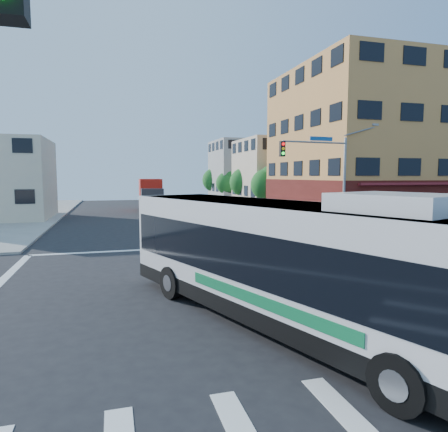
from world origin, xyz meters
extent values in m
plane|color=black|center=(0.00, 0.00, 0.00)|extent=(120.00, 120.00, 0.00)
cube|color=gray|center=(35.00, 35.00, 0.07)|extent=(50.00, 50.00, 0.15)
cube|color=#B87D42|center=(20.00, 18.50, 7.00)|extent=(18.00, 15.00, 14.00)
cube|color=#541713|center=(20.00, 18.50, 2.00)|extent=(18.09, 15.08, 4.00)
cube|color=maroon|center=(20.00, 11.40, 3.60)|extent=(16.00, 1.60, 0.51)
cube|color=beige|center=(17.00, 34.00, 4.50)|extent=(12.00, 10.00, 9.00)
cube|color=gray|center=(17.00, 48.00, 5.00)|extent=(12.00, 10.00, 10.00)
cylinder|color=gray|center=(10.80, 10.80, 3.50)|extent=(0.18, 0.18, 7.00)
cylinder|color=gray|center=(8.30, 10.55, 6.60)|extent=(5.01, 0.62, 0.12)
cube|color=black|center=(5.80, 10.30, 6.10)|extent=(0.32, 0.30, 1.00)
sphere|color=#FF0C0C|center=(5.80, 10.13, 6.40)|extent=(0.20, 0.20, 0.20)
sphere|color=yellow|center=(5.80, 10.13, 6.10)|extent=(0.20, 0.20, 0.20)
sphere|color=#19FF33|center=(5.80, 10.13, 5.80)|extent=(0.20, 0.20, 0.20)
cube|color=#165097|center=(8.80, 10.60, 6.85)|extent=(1.80, 0.22, 0.28)
cube|color=gray|center=(13.30, 11.05, 8.00)|extent=(0.50, 0.22, 0.14)
cylinder|color=#3A2715|center=(11.80, 28.00, 0.96)|extent=(0.28, 0.28, 1.92)
sphere|color=#18541E|center=(11.80, 28.00, 3.37)|extent=(3.60, 3.60, 3.60)
sphere|color=#18541E|center=(12.20, 27.70, 4.27)|extent=(2.52, 2.52, 2.52)
cylinder|color=#3A2715|center=(11.80, 36.00, 1.00)|extent=(0.28, 0.28, 1.99)
sphere|color=#18541E|center=(11.80, 36.00, 3.51)|extent=(3.80, 3.80, 3.80)
sphere|color=#18541E|center=(12.20, 35.70, 4.46)|extent=(2.66, 2.66, 2.66)
cylinder|color=#3A2715|center=(11.80, 44.00, 0.94)|extent=(0.28, 0.28, 1.89)
sphere|color=#18541E|center=(11.80, 44.00, 3.25)|extent=(3.40, 3.40, 3.40)
sphere|color=#18541E|center=(12.20, 43.70, 4.10)|extent=(2.38, 2.38, 2.38)
cylinder|color=#3A2715|center=(11.80, 52.00, 1.01)|extent=(0.28, 0.28, 2.03)
sphere|color=#18541E|center=(11.80, 52.00, 3.63)|extent=(4.00, 4.00, 4.00)
sphere|color=#18541E|center=(12.20, 51.70, 4.63)|extent=(2.80, 2.80, 2.80)
cube|color=black|center=(-0.33, -3.79, 0.61)|extent=(7.35, 13.53, 0.50)
cube|color=silver|center=(-0.33, -3.79, 1.97)|extent=(7.33, 13.50, 3.17)
cube|color=black|center=(-0.33, -3.79, 2.17)|extent=(7.24, 13.14, 1.39)
cube|color=black|center=(-2.64, 2.40, 2.06)|extent=(2.47, 0.98, 1.50)
cube|color=#E5590C|center=(-2.65, 2.43, 3.17)|extent=(2.01, 0.80, 0.31)
cube|color=silver|center=(-0.33, -3.79, 3.49)|extent=(7.18, 13.23, 0.13)
cube|color=silver|center=(0.84, -6.92, 3.76)|extent=(2.72, 2.99, 0.40)
cube|color=#116A3C|center=(-1.47, -4.81, 1.17)|extent=(2.16, 5.74, 0.31)
cube|color=#116A3C|center=(1.21, -3.81, 1.17)|extent=(2.16, 5.74, 0.31)
cylinder|color=black|center=(-3.07, -0.26, 0.58)|extent=(0.72, 1.20, 1.16)
cylinder|color=#99999E|center=(-3.21, -0.31, 0.58)|extent=(0.24, 0.56, 0.58)
cylinder|color=black|center=(-0.58, 0.67, 0.58)|extent=(0.72, 1.20, 1.16)
cylinder|color=#99999E|center=(-0.43, 0.73, 0.58)|extent=(0.24, 0.56, 0.58)
cylinder|color=black|center=(-0.08, -8.26, 0.58)|extent=(0.72, 1.20, 1.16)
cylinder|color=#99999E|center=(-0.22, -8.31, 0.58)|extent=(0.24, 0.56, 0.58)
cube|color=#28282E|center=(-0.43, 33.46, 1.43)|extent=(2.60, 2.50, 2.85)
cube|color=black|center=(-0.47, 32.42, 1.87)|extent=(2.31, 0.17, 1.10)
cube|color=red|center=(-0.29, 37.63, 2.31)|extent=(2.84, 6.23, 3.29)
cube|color=black|center=(-0.34, 36.31, 0.60)|extent=(2.71, 8.86, 0.33)
cylinder|color=black|center=(-1.58, 33.72, 0.55)|extent=(0.34, 1.11, 1.10)
cylinder|color=black|center=(0.73, 33.64, 0.55)|extent=(0.34, 1.11, 1.10)
cylinder|color=black|center=(-1.47, 36.90, 0.55)|extent=(0.34, 1.11, 1.10)
cylinder|color=black|center=(0.83, 36.82, 0.55)|extent=(0.34, 1.11, 1.10)
cylinder|color=black|center=(-1.38, 39.65, 0.55)|extent=(0.34, 1.11, 1.10)
cylinder|color=black|center=(0.92, 39.57, 0.55)|extent=(0.34, 1.11, 1.10)
imported|color=tan|center=(10.61, 22.68, 0.72)|extent=(2.48, 4.49, 1.45)
camera|label=1|loc=(-5.01, -14.06, 4.34)|focal=32.00mm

